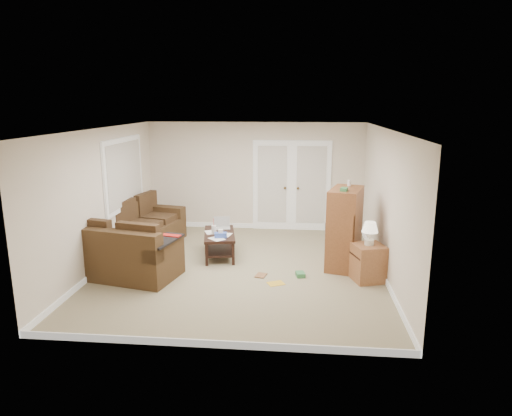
# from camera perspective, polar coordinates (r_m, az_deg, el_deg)

# --- Properties ---
(floor) EXTENTS (5.50, 5.50, 0.00)m
(floor) POSITION_cam_1_polar(r_m,az_deg,el_deg) (8.33, -1.92, -7.57)
(floor) COLOR gray
(floor) RESTS_ON ground
(ceiling) EXTENTS (5.00, 5.50, 0.02)m
(ceiling) POSITION_cam_1_polar(r_m,az_deg,el_deg) (7.81, -2.06, 9.85)
(ceiling) COLOR white
(ceiling) RESTS_ON wall_back
(wall_left) EXTENTS (0.02, 5.50, 2.50)m
(wall_left) POSITION_cam_1_polar(r_m,az_deg,el_deg) (8.66, -18.63, 1.14)
(wall_left) COLOR silver
(wall_left) RESTS_ON floor
(wall_right) EXTENTS (0.02, 5.50, 2.50)m
(wall_right) POSITION_cam_1_polar(r_m,az_deg,el_deg) (8.05, 15.94, 0.47)
(wall_right) COLOR silver
(wall_right) RESTS_ON floor
(wall_back) EXTENTS (5.00, 0.02, 2.50)m
(wall_back) POSITION_cam_1_polar(r_m,az_deg,el_deg) (10.67, -0.10, 3.98)
(wall_back) COLOR silver
(wall_back) RESTS_ON floor
(wall_front) EXTENTS (5.00, 0.02, 2.50)m
(wall_front) POSITION_cam_1_polar(r_m,az_deg,el_deg) (5.36, -5.76, -5.38)
(wall_front) COLOR silver
(wall_front) RESTS_ON floor
(baseboards) EXTENTS (5.00, 5.50, 0.10)m
(baseboards) POSITION_cam_1_polar(r_m,az_deg,el_deg) (8.32, -1.92, -7.25)
(baseboards) COLOR white
(baseboards) RESTS_ON floor
(french_doors) EXTENTS (1.80, 0.05, 2.13)m
(french_doors) POSITION_cam_1_polar(r_m,az_deg,el_deg) (10.62, 4.46, 2.73)
(french_doors) COLOR white
(french_doors) RESTS_ON floor
(window_left) EXTENTS (0.05, 1.92, 1.42)m
(window_left) POSITION_cam_1_polar(r_m,az_deg,el_deg) (9.50, -16.15, 4.16)
(window_left) COLOR white
(window_left) RESTS_ON wall_left
(sectional_sofa) EXTENTS (2.14, 3.32, 0.92)m
(sectional_sofa) POSITION_cam_1_polar(r_m,az_deg,el_deg) (8.94, -15.48, -4.18)
(sectional_sofa) COLOR #48321C
(sectional_sofa) RESTS_ON floor
(coffee_table) EXTENTS (0.77, 1.23, 0.78)m
(coffee_table) POSITION_cam_1_polar(r_m,az_deg,el_deg) (8.95, -4.56, -4.39)
(coffee_table) COLOR black
(coffee_table) RESTS_ON floor
(tv_armoire) EXTENTS (0.73, 1.01, 1.57)m
(tv_armoire) POSITION_cam_1_polar(r_m,az_deg,el_deg) (8.35, 10.99, -2.46)
(tv_armoire) COLOR brown
(tv_armoire) RESTS_ON floor
(side_cabinet) EXTENTS (0.60, 0.60, 1.02)m
(side_cabinet) POSITION_cam_1_polar(r_m,az_deg,el_deg) (7.91, 13.84, -6.29)
(side_cabinet) COLOR #965D37
(side_cabinet) RESTS_ON floor
(space_heater) EXTENTS (0.14, 0.13, 0.29)m
(space_heater) POSITION_cam_1_polar(r_m,az_deg,el_deg) (10.58, 9.02, -2.38)
(space_heater) COLOR silver
(space_heater) RESTS_ON floor
(floor_magazine) EXTENTS (0.33, 0.31, 0.01)m
(floor_magazine) POSITION_cam_1_polar(r_m,az_deg,el_deg) (7.68, 2.49, -9.40)
(floor_magazine) COLOR gold
(floor_magazine) RESTS_ON floor
(floor_greenbox) EXTENTS (0.18, 0.21, 0.08)m
(floor_greenbox) POSITION_cam_1_polar(r_m,az_deg,el_deg) (8.00, 5.56, -8.26)
(floor_greenbox) COLOR #387B45
(floor_greenbox) RESTS_ON floor
(floor_book) EXTENTS (0.22, 0.27, 0.02)m
(floor_book) POSITION_cam_1_polar(r_m,az_deg,el_deg) (8.02, 0.03, -8.35)
(floor_book) COLOR brown
(floor_book) RESTS_ON floor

